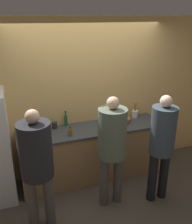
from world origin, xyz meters
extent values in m
plane|color=#4C4238|center=(0.00, 0.00, 0.00)|extent=(14.00, 14.00, 0.00)
cube|color=#E0B266|center=(0.00, 0.66, 1.30)|extent=(5.20, 0.06, 2.60)
cube|color=#9E754C|center=(0.00, 0.36, 0.44)|extent=(2.32, 0.61, 0.88)
cube|color=#383D42|center=(0.00, 0.36, 0.89)|extent=(2.35, 0.64, 0.03)
cylinder|color=#4C4742|center=(-1.07, -0.48, 0.40)|extent=(0.13, 0.13, 0.79)
cylinder|color=#4C4742|center=(-0.86, -0.48, 0.40)|extent=(0.13, 0.13, 0.79)
cylinder|color=black|center=(-0.97, -0.48, 1.14)|extent=(0.39, 0.39, 0.69)
sphere|color=#DBAD89|center=(-0.97, -0.48, 1.56)|extent=(0.16, 0.16, 0.16)
cylinder|color=#4C4742|center=(-0.05, -0.36, 0.40)|extent=(0.13, 0.13, 0.79)
cylinder|color=#4C4742|center=(0.16, -0.36, 0.40)|extent=(0.13, 0.13, 0.79)
cylinder|color=#515B4C|center=(0.05, -0.36, 1.14)|extent=(0.39, 0.39, 0.69)
sphere|color=#DBAD89|center=(0.05, -0.36, 1.57)|extent=(0.16, 0.16, 0.16)
cylinder|color=black|center=(0.65, -0.51, 0.39)|extent=(0.13, 0.13, 0.79)
cylinder|color=black|center=(0.84, -0.51, 0.39)|extent=(0.13, 0.13, 0.79)
cylinder|color=#333D47|center=(0.74, -0.51, 1.13)|extent=(0.35, 0.35, 0.69)
sphere|color=beige|center=(0.74, -0.51, 1.56)|extent=(0.16, 0.16, 0.16)
cylinder|color=brown|center=(0.53, 0.43, 0.95)|extent=(0.37, 0.37, 0.07)
ellipsoid|color=yellow|center=(0.57, 0.43, 1.00)|extent=(0.15, 0.12, 0.04)
cylinder|color=silver|center=(0.86, 0.51, 0.97)|extent=(0.11, 0.11, 0.13)
cylinder|color=#99754C|center=(0.85, 0.51, 1.07)|extent=(0.01, 0.05, 0.22)
cylinder|color=#99754C|center=(0.87, 0.52, 1.07)|extent=(0.03, 0.04, 0.22)
cylinder|color=#99754C|center=(0.86, 0.50, 1.07)|extent=(0.05, 0.01, 0.22)
cylinder|color=brown|center=(-0.39, 0.20, 0.96)|extent=(0.06, 0.06, 0.10)
cylinder|color=brown|center=(-0.39, 0.20, 1.03)|extent=(0.03, 0.03, 0.03)
cylinder|color=black|center=(-0.39, 0.20, 1.05)|extent=(0.03, 0.03, 0.01)
cylinder|color=#236033|center=(-0.37, 0.57, 1.00)|extent=(0.05, 0.05, 0.18)
cylinder|color=#236033|center=(-0.37, 0.57, 1.12)|extent=(0.02, 0.02, 0.06)
cylinder|color=black|center=(-0.37, 0.57, 1.16)|extent=(0.03, 0.03, 0.02)
cylinder|color=#28282D|center=(-0.56, 0.54, 0.96)|extent=(0.08, 0.08, 0.10)
cylinder|color=white|center=(-1.10, 0.45, 0.96)|extent=(0.08, 0.08, 0.09)
camera|label=1|loc=(-1.14, -3.11, 2.62)|focal=40.00mm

